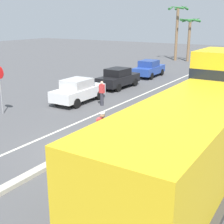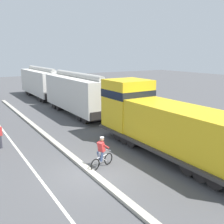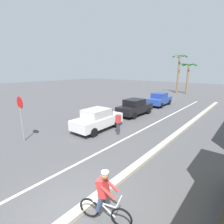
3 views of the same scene
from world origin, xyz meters
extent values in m
plane|color=#4C4C4F|center=(0.00, 0.00, 0.00)|extent=(120.00, 120.00, 0.00)
cube|color=#B2AD9E|center=(0.00, 6.00, 0.08)|extent=(0.36, 36.00, 0.16)
cube|color=silver|center=(-2.40, 6.00, 0.00)|extent=(0.14, 36.00, 0.01)
cube|color=silver|center=(-5.09, 6.23, 0.67)|extent=(1.79, 4.23, 0.70)
cube|color=beige|center=(-5.09, 6.08, 1.32)|extent=(1.54, 1.93, 0.60)
cube|color=#1E232D|center=(-5.11, 7.08, 1.27)|extent=(1.43, 0.15, 0.51)
cylinder|color=black|center=(-5.92, 7.51, 0.32)|extent=(0.23, 0.64, 0.64)
cylinder|color=black|center=(-4.31, 7.55, 0.32)|extent=(0.23, 0.64, 0.64)
cylinder|color=black|center=(-5.87, 4.91, 0.32)|extent=(0.23, 0.64, 0.64)
cylinder|color=black|center=(-4.26, 4.94, 0.32)|extent=(0.23, 0.64, 0.64)
cube|color=black|center=(-5.23, 11.72, 0.67)|extent=(1.83, 4.25, 0.70)
cube|color=black|center=(-5.24, 11.57, 1.32)|extent=(1.56, 1.94, 0.60)
cube|color=#1E232D|center=(-5.21, 12.57, 1.27)|extent=(1.43, 0.16, 0.51)
cylinder|color=black|center=(-6.00, 13.04, 0.32)|extent=(0.24, 0.65, 0.64)
cylinder|color=black|center=(-4.39, 12.99, 0.32)|extent=(0.24, 0.65, 0.64)
cylinder|color=black|center=(-6.08, 10.44, 0.32)|extent=(0.24, 0.65, 0.64)
cylinder|color=black|center=(-4.47, 10.39, 0.32)|extent=(0.24, 0.65, 0.64)
cube|color=#28479E|center=(-5.35, 17.72, 0.67)|extent=(1.86, 4.26, 0.70)
cube|color=navy|center=(-5.34, 17.57, 1.32)|extent=(1.57, 1.95, 0.60)
cube|color=#1E232D|center=(-5.38, 18.57, 1.27)|extent=(1.43, 0.17, 0.51)
cylinder|color=black|center=(-6.21, 18.99, 0.32)|extent=(0.24, 0.65, 0.64)
cylinder|color=black|center=(-4.59, 19.05, 0.32)|extent=(0.24, 0.65, 0.64)
cylinder|color=black|center=(-6.11, 16.38, 0.32)|extent=(0.24, 0.65, 0.64)
cylinder|color=black|center=(-4.49, 16.45, 0.32)|extent=(0.24, 0.65, 0.64)
torus|color=black|center=(1.37, 0.49, 0.33)|extent=(0.65, 0.26, 0.66)
torus|color=black|center=(0.37, 0.17, 0.33)|extent=(0.65, 0.26, 0.66)
cylinder|color=silver|center=(0.87, 0.33, 0.63)|extent=(0.77, 0.29, 0.05)
cylinder|color=silver|center=(0.96, 0.36, 0.45)|extent=(0.47, 0.19, 0.36)
cylinder|color=silver|center=(0.66, 0.26, 0.78)|extent=(0.04, 0.04, 0.30)
cylinder|color=silver|center=(1.29, 0.46, 0.88)|extent=(0.18, 0.47, 0.04)
cylinder|color=#38476B|center=(0.72, 0.39, 0.68)|extent=(0.33, 0.22, 0.52)
cylinder|color=#38476B|center=(0.78, 0.20, 0.68)|extent=(0.29, 0.21, 0.52)
cube|color=red|center=(0.82, 0.32, 1.20)|extent=(0.41, 0.42, 0.57)
sphere|color=#9E7051|center=(0.88, 0.34, 1.59)|extent=(0.22, 0.22, 0.22)
cylinder|color=white|center=(0.88, 0.34, 1.69)|extent=(0.22, 0.22, 0.05)
cylinder|color=red|center=(0.96, 0.53, 1.20)|extent=(0.47, 0.23, 0.36)
cylinder|color=red|center=(1.06, 0.22, 1.20)|extent=(0.47, 0.23, 0.36)
cylinder|color=gray|center=(-7.25, 1.63, 1.10)|extent=(0.07, 0.07, 2.20)
cylinder|color=red|center=(-7.25, 1.65, 2.50)|extent=(0.76, 0.03, 0.76)
cylinder|color=white|center=(-7.25, 1.67, 2.50)|extent=(0.48, 0.02, 0.48)
cylinder|color=#846647|center=(-6.07, 30.95, 2.66)|extent=(0.36, 0.36, 5.31)
cone|color=#2D7033|center=(-5.19, 30.78, 5.36)|extent=(0.66, 1.86, 0.66)
cone|color=#2D7033|center=(-5.68, 31.76, 5.36)|extent=(1.78, 1.09, 0.75)
cone|color=#2D7033|center=(-6.53, 31.72, 5.36)|extent=(1.74, 1.21, 0.64)
cone|color=#2D7033|center=(-6.95, 31.12, 5.36)|extent=(0.67, 1.83, 0.33)
cone|color=#2D7033|center=(-6.45, 30.13, 5.36)|extent=(1.80, 1.05, 0.61)
cone|color=#2D7033|center=(-5.64, 30.16, 5.36)|extent=(1.76, 1.15, 0.52)
cylinder|color=#846647|center=(-7.87, 31.06, 3.43)|extent=(0.36, 0.36, 6.86)
cone|color=#2D7033|center=(-6.98, 30.89, 6.91)|extent=(0.66, 1.85, 0.71)
cone|color=#2D7033|center=(-7.77, 31.95, 6.91)|extent=(1.85, 0.51, 0.64)
cone|color=#2D7033|center=(-8.77, 31.06, 6.91)|extent=(0.32, 1.83, 0.71)
cone|color=#2D7033|center=(-7.71, 30.17, 6.91)|extent=(1.86, 0.63, 0.58)
cylinder|color=#33333D|center=(-3.26, 6.38, 0.42)|extent=(0.22, 0.22, 0.85)
cube|color=red|center=(-3.26, 6.38, 1.13)|extent=(0.34, 0.22, 0.56)
sphere|color=beige|center=(-3.26, 6.38, 1.52)|extent=(0.20, 0.20, 0.20)
camera|label=1|loc=(7.93, -9.99, 5.48)|focal=50.00mm
camera|label=2|loc=(-5.65, -11.11, 6.07)|focal=42.00mm
camera|label=3|loc=(3.78, -2.89, 4.49)|focal=28.00mm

